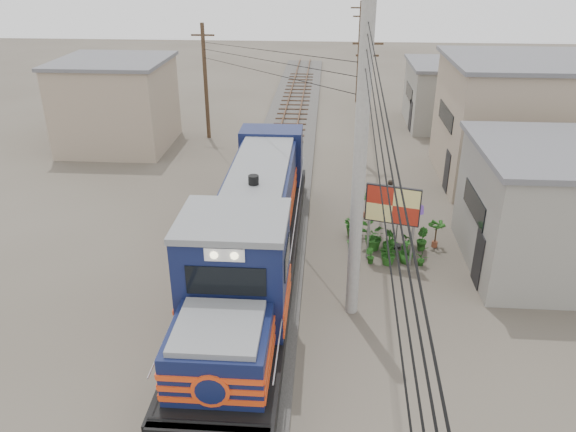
# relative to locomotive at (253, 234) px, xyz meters

# --- Properties ---
(ground) EXTENTS (120.00, 120.00, 0.00)m
(ground) POSITION_rel_locomotive_xyz_m (0.00, -1.34, -1.80)
(ground) COLOR #473F35
(ground) RESTS_ON ground
(ballast) EXTENTS (3.60, 70.00, 0.16)m
(ballast) POSITION_rel_locomotive_xyz_m (0.00, 8.66, -1.72)
(ballast) COLOR #595651
(ballast) RESTS_ON ground
(track) EXTENTS (1.15, 70.00, 0.12)m
(track) POSITION_rel_locomotive_xyz_m (0.00, 8.66, -1.54)
(track) COLOR #51331E
(track) RESTS_ON ground
(locomotive) EXTENTS (3.07, 16.73, 4.15)m
(locomotive) POSITION_rel_locomotive_xyz_m (0.00, 0.00, 0.00)
(locomotive) COLOR black
(locomotive) RESTS_ON ground
(utility_pole_main) EXTENTS (0.40, 0.40, 10.00)m
(utility_pole_main) POSITION_rel_locomotive_xyz_m (3.50, -1.84, 3.20)
(utility_pole_main) COLOR #9E9B93
(utility_pole_main) RESTS_ON ground
(wooden_pole_mid) EXTENTS (1.60, 0.24, 7.00)m
(wooden_pole_mid) POSITION_rel_locomotive_xyz_m (4.50, 12.66, 1.88)
(wooden_pole_mid) COLOR #4C3826
(wooden_pole_mid) RESTS_ON ground
(wooden_pole_far) EXTENTS (1.60, 0.24, 7.50)m
(wooden_pole_far) POSITION_rel_locomotive_xyz_m (4.80, 26.66, 2.14)
(wooden_pole_far) COLOR #4C3826
(wooden_pole_far) RESTS_ON ground
(wooden_pole_left) EXTENTS (1.60, 0.24, 7.00)m
(wooden_pole_left) POSITION_rel_locomotive_xyz_m (-5.00, 16.66, 1.88)
(wooden_pole_left) COLOR #4C3826
(wooden_pole_left) RESTS_ON ground
(power_lines) EXTENTS (9.65, 19.00, 3.30)m
(power_lines) POSITION_rel_locomotive_xyz_m (-0.14, 7.16, 5.77)
(power_lines) COLOR black
(power_lines) RESTS_ON ground
(shophouse_front) EXTENTS (7.35, 6.30, 4.70)m
(shophouse_front) POSITION_rel_locomotive_xyz_m (11.50, 1.66, 0.56)
(shophouse_front) COLOR gray
(shophouse_front) RESTS_ON ground
(shophouse_mid) EXTENTS (8.40, 7.35, 6.20)m
(shophouse_mid) POSITION_rel_locomotive_xyz_m (12.50, 10.66, 1.31)
(shophouse_mid) COLOR gray
(shophouse_mid) RESTS_ON ground
(shophouse_back) EXTENTS (6.30, 6.30, 4.20)m
(shophouse_back) POSITION_rel_locomotive_xyz_m (11.00, 20.66, 0.31)
(shophouse_back) COLOR gray
(shophouse_back) RESTS_ON ground
(shophouse_left) EXTENTS (6.30, 6.30, 5.20)m
(shophouse_left) POSITION_rel_locomotive_xyz_m (-10.00, 14.66, 0.81)
(shophouse_left) COLOR gray
(shophouse_left) RESTS_ON ground
(billboard) EXTENTS (1.99, 0.67, 3.14)m
(billboard) POSITION_rel_locomotive_xyz_m (5.01, 1.50, 0.51)
(billboard) COLOR #99999E
(billboard) RESTS_ON ground
(market_umbrella) EXTENTS (2.50, 2.50, 2.28)m
(market_umbrella) POSITION_rel_locomotive_xyz_m (5.42, 2.70, 0.21)
(market_umbrella) COLOR black
(market_umbrella) RESTS_ON ground
(vendor) EXTENTS (0.67, 0.63, 1.53)m
(vendor) POSITION_rel_locomotive_xyz_m (5.42, 6.24, -1.03)
(vendor) COLOR black
(vendor) RESTS_ON ground
(plant_nursery) EXTENTS (3.43, 3.32, 1.12)m
(plant_nursery) POSITION_rel_locomotive_xyz_m (4.66, 2.40, -1.29)
(plant_nursery) COLOR #225B1A
(plant_nursery) RESTS_ON ground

